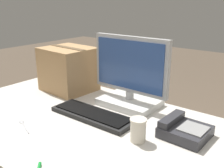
{
  "coord_description": "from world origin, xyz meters",
  "views": [
    {
      "loc": [
        0.72,
        -0.83,
        1.31
      ],
      "look_at": [
        -0.08,
        0.18,
        0.89
      ],
      "focal_mm": 42.0,
      "sensor_mm": 36.0,
      "label": 1
    }
  ],
  "objects": [
    {
      "name": "paper_cup_left",
      "position": [
        0.2,
        -0.0,
        0.79
      ],
      "size": [
        0.07,
        0.07,
        0.1
      ],
      "color": "beige",
      "rests_on": "office_desk"
    },
    {
      "name": "cardboard_box",
      "position": [
        -0.51,
        0.27,
        0.88
      ],
      "size": [
        0.32,
        0.29,
        0.28
      ],
      "rotation": [
        0.0,
        0.0,
        -0.06
      ],
      "color": "tan",
      "rests_on": "office_desk"
    },
    {
      "name": "keyboard",
      "position": [
        -0.11,
        0.05,
        0.75
      ],
      "size": [
        0.45,
        0.16,
        0.03
      ],
      "rotation": [
        0.0,
        0.0,
        0.01
      ],
      "color": "black",
      "rests_on": "office_desk"
    },
    {
      "name": "monitor",
      "position": [
        -0.05,
        0.3,
        0.89
      ],
      "size": [
        0.45,
        0.23,
        0.38
      ],
      "color": "white",
      "rests_on": "office_desk"
    },
    {
      "name": "desk_phone",
      "position": [
        0.33,
        0.16,
        0.77
      ],
      "size": [
        0.2,
        0.19,
        0.08
      ],
      "rotation": [
        0.0,
        0.0,
        -0.03
      ],
      "color": "#2D2D33",
      "rests_on": "office_desk"
    },
    {
      "name": "spoon",
      "position": [
        -0.31,
        -0.21,
        0.74
      ],
      "size": [
        0.15,
        0.07,
        0.0
      ],
      "rotation": [
        0.0,
        0.0,
        2.79
      ],
      "color": "#B2B2B7",
      "rests_on": "office_desk"
    }
  ]
}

